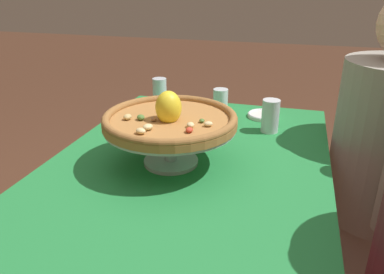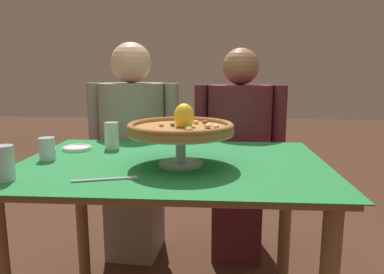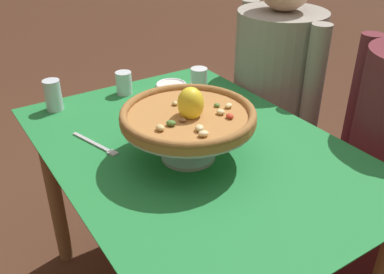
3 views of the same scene
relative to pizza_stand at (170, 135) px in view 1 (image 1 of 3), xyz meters
name	(u,v)px [view 1 (image 1 of 3)]	position (x,y,z in m)	size (l,w,h in m)	color
dining_table	(190,189)	(-0.04, 0.05, -0.21)	(1.21, 0.86, 0.73)	olive
pizza_stand	(170,135)	(0.00, 0.00, 0.00)	(0.40, 0.40, 0.13)	#B7B7C1
pizza	(170,119)	(0.00, 0.00, 0.05)	(0.40, 0.40, 0.11)	#AD753D
water_glass_back_left	(270,118)	(-0.35, 0.27, -0.04)	(0.06, 0.06, 0.12)	white
water_glass_front_left	(160,93)	(-0.55, -0.24, -0.04)	(0.06, 0.06, 0.12)	silver
water_glass_side_left	(220,101)	(-0.55, 0.04, -0.06)	(0.06, 0.06, 0.09)	silver
side_plate	(263,115)	(-0.50, 0.23, -0.09)	(0.13, 0.13, 0.02)	white
dinner_fork	(136,130)	(-0.22, -0.21, -0.09)	(0.21, 0.08, 0.01)	#B7B7C1
diner_left	(383,172)	(-0.34, 0.68, -0.20)	(0.53, 0.41, 1.24)	gray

